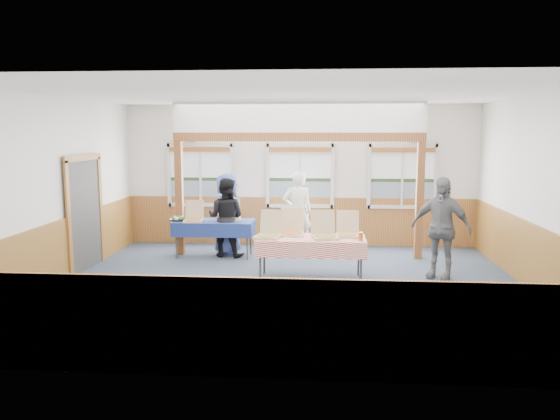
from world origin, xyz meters
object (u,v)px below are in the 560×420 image
object	(u,v)px
table_right	(311,240)
man_blue	(227,214)
woman_white	(297,212)
table_left	(214,224)
woman_black	(226,217)
person_grey	(441,228)

from	to	relation	value
table_right	man_blue	size ratio (longest dim) A/B	1.12
man_blue	woman_white	bearing A→B (deg)	-87.74
table_left	man_blue	distance (m)	0.38
woman_black	person_grey	size ratio (longest dim) A/B	0.91
woman_black	man_blue	distance (m)	0.20
woman_black	woman_white	bearing A→B (deg)	-149.77
woman_white	woman_black	xyz separation A→B (m)	(-1.47, -0.49, -0.06)
table_left	person_grey	world-z (taller)	person_grey
table_left	woman_black	bearing A→B (deg)	4.27
table_right	woman_white	xyz separation A→B (m)	(-0.34, 2.18, 0.18)
woman_white	table_left	bearing A→B (deg)	3.69
table_right	person_grey	bearing A→B (deg)	9.97
woman_white	woman_black	distance (m)	1.55
person_grey	table_right	bearing A→B (deg)	-142.94
woman_black	man_blue	size ratio (longest dim) A/B	0.95
woman_white	table_right	bearing A→B (deg)	85.00
woman_white	person_grey	world-z (taller)	person_grey
woman_white	person_grey	xyz separation A→B (m)	(2.63, -1.90, 0.03)
woman_white	person_grey	size ratio (longest dim) A/B	0.97
table_left	woman_white	distance (m)	1.81
man_blue	person_grey	world-z (taller)	person_grey
woman_black	table_left	bearing A→B (deg)	23.29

